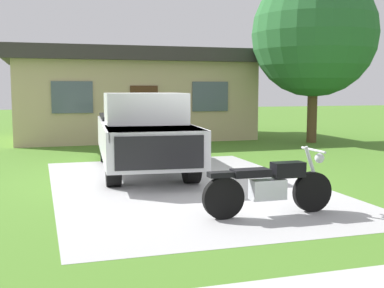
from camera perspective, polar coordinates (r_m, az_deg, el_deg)
The scene contains 6 objects.
ground_plane at distance 10.32m, azimuth -0.80°, elevation -4.84°, with size 80.00×80.00×0.00m, color #4C7F28.
driveway_pad at distance 10.32m, azimuth -0.80°, elevation -4.82°, with size 5.30×8.04×0.01m, color #B4B4B4.
motorcycle at distance 8.01m, azimuth 8.92°, elevation -4.76°, with size 2.21×0.70×1.09m.
pickup_truck at distance 12.22m, azimuth -5.67°, elevation 1.40°, with size 2.48×5.77×1.90m.
shade_tree at distance 19.09m, azimuth 13.79°, elevation 12.09°, with size 4.56×4.56×6.25m.
neighbor_house at distance 20.56m, azimuth -6.93°, elevation 5.74°, with size 9.60×5.60×3.50m.
Camera 1 is at (-2.84, -9.72, 2.01)m, focal length 46.67 mm.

